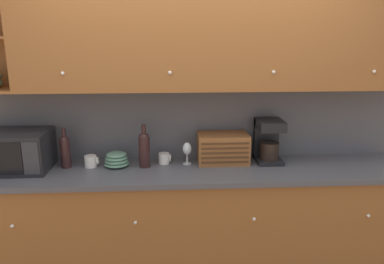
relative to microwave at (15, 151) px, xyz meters
The scene contains 14 objects.
ground_plane 1.76m from the microwave, 10.17° to the left, with size 24.00×24.00×0.00m, color #896647.
wall_back 1.40m from the microwave, 11.39° to the left, with size 5.84×0.06×2.60m.
counter_unit 1.49m from the microwave, ahead, with size 3.46×0.62×0.94m.
backsplash_panel 1.38m from the microwave, ahead, with size 3.44×0.01×0.60m.
upper_cabinets 1.75m from the microwave, ahead, with size 3.44×0.36×0.81m.
microwave is the anchor object (origin of this frame).
second_wine_bottle 0.37m from the microwave, ahead, with size 0.08×0.08×0.32m.
mug 0.57m from the microwave, ahead, with size 0.11×0.09×0.09m.
bowl_stack_on_counter 0.76m from the microwave, ahead, with size 0.20×0.20×0.12m.
wine_bottle 0.98m from the microwave, ahead, with size 0.09×0.09×0.34m.
mug_blue_second 1.14m from the microwave, ahead, with size 0.10×0.09×0.09m.
wine_glass 1.32m from the microwave, ahead, with size 0.07×0.07×0.18m.
bread_box 1.61m from the microwave, ahead, with size 0.41×0.27×0.24m.
coffee_maker 1.99m from the microwave, ahead, with size 0.20×0.26×0.35m.
Camera 1 is at (-0.17, -3.04, 1.94)m, focal length 35.00 mm.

